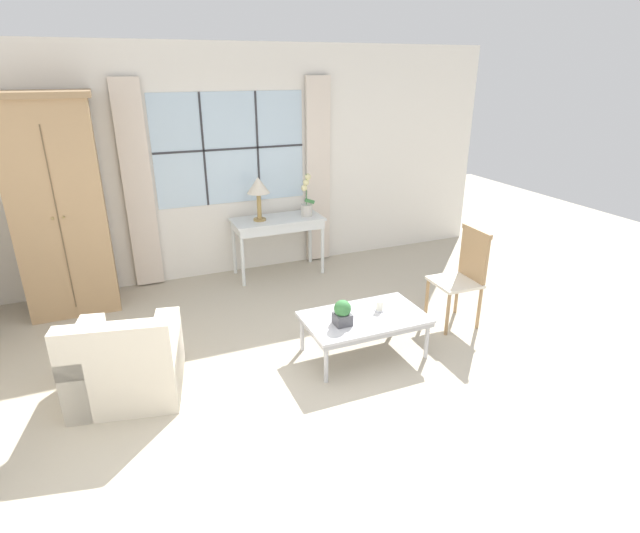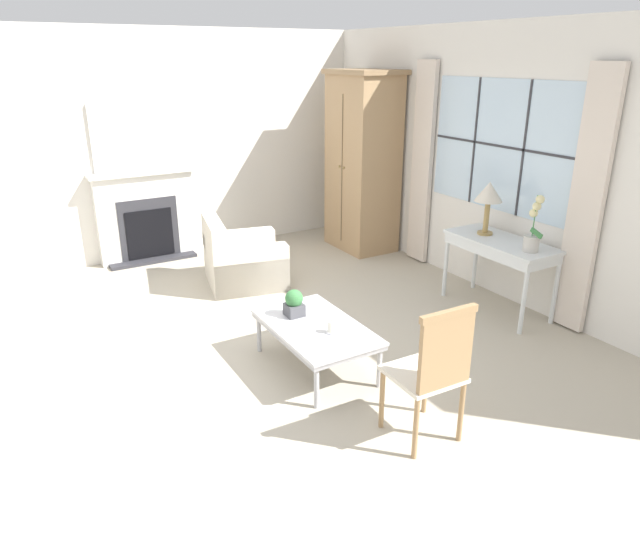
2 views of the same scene
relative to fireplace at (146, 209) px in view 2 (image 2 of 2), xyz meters
name	(u,v)px [view 2 (image 2 of 2)]	position (x,y,z in m)	size (l,w,h in m)	color
ground_plane	(237,353)	(2.91, -0.01, -0.66)	(14.00, 14.00, 0.00)	#B2A893
wall_back_windowed	(498,165)	(2.91, 3.01, 0.74)	(7.20, 0.14, 2.80)	silver
wall_left	(183,144)	(-0.12, 0.59, 0.74)	(0.06, 7.20, 2.80)	silver
fireplace	(146,209)	(0.00, 0.00, 0.00)	(0.34, 1.28, 1.95)	#2D2D33
armoire	(363,162)	(0.96, 2.62, 0.50)	(0.96, 0.69, 2.31)	tan
console_table	(501,248)	(3.37, 2.67, 0.00)	(1.14, 0.52, 0.75)	silver
table_lamp	(489,194)	(3.14, 2.67, 0.51)	(0.28, 0.28, 0.54)	#9E7F47
potted_orchid	(533,232)	(3.75, 2.63, 0.28)	(0.18, 0.14, 0.54)	#BCB7AD
armchair_upholstered	(242,262)	(1.41, 0.69, -0.40)	(0.98, 0.98, 0.78)	beige
side_chair_wooden	(434,367)	(4.70, 0.65, -0.08)	(0.45, 0.45, 1.02)	beige
coffee_table	(316,330)	(3.47, 0.47, -0.30)	(1.11, 0.67, 0.40)	#BCBCC1
potted_plant_small	(294,303)	(3.22, 0.41, -0.14)	(0.15, 0.15, 0.23)	#4C4C51
pillar_candle	(332,327)	(3.65, 0.51, -0.21)	(0.09, 0.09, 0.11)	silver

